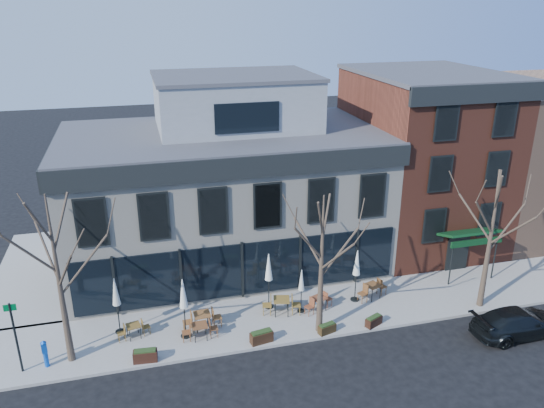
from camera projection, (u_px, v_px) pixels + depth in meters
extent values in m
plane|color=black|center=(243.00, 300.00, 28.76)|extent=(120.00, 120.00, 0.00)
cube|color=gray|center=(312.00, 312.00, 27.56)|extent=(33.50, 4.70, 0.15)
cube|color=gray|center=(37.00, 273.00, 31.47)|extent=(4.50, 12.00, 0.15)
cube|color=beige|center=(224.00, 200.00, 31.82)|extent=(18.00, 10.00, 8.00)
cube|color=#47474C|center=(222.00, 134.00, 30.36)|extent=(18.30, 10.30, 0.30)
cube|color=black|center=(240.00, 168.00, 25.92)|extent=(18.30, 0.25, 1.10)
cube|color=black|center=(54.00, 153.00, 28.37)|extent=(0.25, 10.30, 1.10)
cube|color=black|center=(242.00, 270.00, 28.02)|extent=(17.20, 0.12, 3.00)
cube|color=black|center=(68.00, 256.00, 29.52)|extent=(0.12, 7.50, 3.00)
cube|color=gray|center=(235.00, 103.00, 30.94)|extent=(9.00, 6.50, 3.00)
cube|color=brown|center=(421.00, 160.00, 34.37)|extent=(8.00, 10.00, 11.00)
cube|color=#47474C|center=(430.00, 73.00, 32.36)|extent=(8.20, 10.20, 0.25)
cube|color=black|center=(481.00, 94.00, 27.91)|extent=(8.20, 0.25, 1.00)
cube|color=black|center=(469.00, 233.00, 30.03)|extent=(3.20, 1.66, 0.67)
cube|color=black|center=(457.00, 253.00, 31.35)|extent=(1.40, 0.10, 2.50)
cube|color=#8C664C|center=(539.00, 153.00, 37.83)|extent=(12.00, 12.00, 10.00)
cone|color=#382B21|center=(59.00, 282.00, 22.37)|extent=(0.34, 0.34, 7.92)
cylinder|color=#382B21|center=(84.00, 265.00, 22.58)|extent=(2.23, 0.50, 2.48)
cylinder|color=#382B21|center=(47.00, 251.00, 22.76)|extent=(1.03, 2.05, 2.14)
cylinder|color=#382B21|center=(31.00, 255.00, 21.33)|extent=(1.80, 0.75, 2.21)
cylinder|color=#382B21|center=(65.00, 271.00, 21.26)|extent=(1.03, 2.04, 2.28)
cone|color=#382B21|center=(321.00, 266.00, 24.63)|extent=(0.34, 0.34, 7.04)
cylinder|color=#382B21|center=(340.00, 252.00, 24.82)|extent=(2.00, 0.46, 2.21)
cylinder|color=#382B21|center=(308.00, 241.00, 24.98)|extent=(0.93, 1.84, 1.91)
cylinder|color=#382B21|center=(309.00, 244.00, 23.71)|extent=(1.61, 0.68, 1.97)
cylinder|color=#382B21|center=(337.00, 257.00, 23.65)|extent=(0.93, 1.83, 2.03)
cone|color=#382B21|center=(490.00, 241.00, 26.69)|extent=(0.34, 0.34, 7.48)
cylinder|color=#382B21|center=(507.00, 228.00, 26.89)|extent=(2.12, 0.48, 2.35)
cylinder|color=#382B21|center=(474.00, 217.00, 27.06)|extent=(0.98, 1.94, 2.03)
cylinder|color=#382B21|center=(484.00, 218.00, 25.71)|extent=(1.71, 0.71, 2.09)
cylinder|color=#382B21|center=(512.00, 231.00, 25.65)|extent=(0.98, 1.94, 2.16)
cylinder|color=black|center=(16.00, 338.00, 22.44)|extent=(0.10, 0.10, 3.40)
cube|color=#005926|center=(10.00, 308.00, 21.89)|extent=(0.50, 0.04, 0.30)
imported|color=black|center=(518.00, 322.00, 25.57)|extent=(4.74, 2.04, 1.36)
cylinder|color=#0D48B4|center=(46.00, 359.00, 23.23)|extent=(0.21, 0.21, 0.72)
cube|color=#0D48B4|center=(44.00, 348.00, 23.00)|extent=(0.25, 0.21, 0.51)
cone|color=#0D48B4|center=(43.00, 342.00, 22.89)|extent=(0.27, 0.27, 0.12)
cube|color=brown|center=(133.00, 325.00, 25.11)|extent=(0.76, 0.76, 0.04)
cylinder|color=black|center=(130.00, 336.00, 24.92)|extent=(0.04, 0.04, 0.65)
cylinder|color=black|center=(141.00, 333.00, 25.13)|extent=(0.04, 0.04, 0.65)
cylinder|color=black|center=(127.00, 330.00, 25.33)|extent=(0.04, 0.04, 0.65)
cylinder|color=black|center=(138.00, 327.00, 25.55)|extent=(0.04, 0.04, 0.65)
cube|color=brown|center=(202.00, 314.00, 25.74)|extent=(0.82, 0.82, 0.04)
cylinder|color=black|center=(197.00, 326.00, 25.52)|extent=(0.04, 0.04, 0.80)
cylinder|color=black|center=(210.00, 324.00, 25.70)|extent=(0.04, 0.04, 0.80)
cylinder|color=black|center=(195.00, 319.00, 26.08)|extent=(0.04, 0.04, 0.80)
cylinder|color=black|center=(207.00, 317.00, 26.25)|extent=(0.04, 0.04, 0.80)
cube|color=brown|center=(200.00, 325.00, 25.01)|extent=(0.71, 0.71, 0.04)
cylinder|color=black|center=(195.00, 336.00, 24.82)|extent=(0.04, 0.04, 0.72)
cylinder|color=black|center=(207.00, 334.00, 24.96)|extent=(0.04, 0.04, 0.72)
cylinder|color=black|center=(193.00, 329.00, 25.33)|extent=(0.04, 0.04, 0.72)
cylinder|color=black|center=(205.00, 328.00, 25.46)|extent=(0.04, 0.04, 0.72)
cube|color=brown|center=(282.00, 299.00, 26.95)|extent=(0.97, 0.97, 0.05)
cylinder|color=black|center=(275.00, 310.00, 26.80)|extent=(0.05, 0.05, 0.83)
cylinder|color=black|center=(288.00, 310.00, 26.81)|extent=(0.05, 0.05, 0.83)
cylinder|color=black|center=(275.00, 303.00, 27.40)|extent=(0.05, 0.05, 0.83)
cylinder|color=black|center=(287.00, 303.00, 27.41)|extent=(0.05, 0.05, 0.83)
cube|color=brown|center=(319.00, 298.00, 27.30)|extent=(0.90, 0.90, 0.04)
cylinder|color=black|center=(318.00, 308.00, 27.07)|extent=(0.04, 0.04, 0.71)
cylinder|color=black|center=(326.00, 305.00, 27.38)|extent=(0.04, 0.04, 0.71)
cylinder|color=black|center=(311.00, 304.00, 27.48)|extent=(0.04, 0.04, 0.71)
cylinder|color=black|center=(319.00, 300.00, 27.79)|extent=(0.04, 0.04, 0.71)
cube|color=brown|center=(373.00, 285.00, 28.42)|extent=(0.95, 0.95, 0.04)
cylinder|color=black|center=(372.00, 296.00, 28.17)|extent=(0.04, 0.04, 0.77)
cylinder|color=black|center=(380.00, 292.00, 28.48)|extent=(0.04, 0.04, 0.77)
cylinder|color=black|center=(364.00, 291.00, 28.64)|extent=(0.04, 0.04, 0.77)
cylinder|color=black|center=(373.00, 288.00, 28.95)|extent=(0.04, 0.04, 0.77)
cylinder|color=black|center=(120.00, 331.00, 25.74)|extent=(0.47, 0.47, 0.06)
cylinder|color=black|center=(118.00, 311.00, 25.32)|extent=(0.05, 0.05, 2.36)
cone|color=beige|center=(115.00, 292.00, 24.94)|extent=(0.39, 0.39, 1.39)
cylinder|color=black|center=(186.00, 336.00, 25.41)|extent=(0.50, 0.50, 0.07)
cylinder|color=black|center=(185.00, 314.00, 24.97)|extent=(0.06, 0.06, 2.48)
cone|color=silver|center=(183.00, 293.00, 24.56)|extent=(0.41, 0.41, 1.46)
cylinder|color=black|center=(269.00, 306.00, 27.83)|extent=(0.50, 0.50, 0.07)
cylinder|color=black|center=(269.00, 286.00, 27.40)|extent=(0.06, 0.06, 2.49)
cone|color=white|center=(269.00, 267.00, 26.99)|extent=(0.41, 0.41, 1.47)
cylinder|color=black|center=(301.00, 311.00, 27.45)|extent=(0.39, 0.39, 0.05)
cylinder|color=black|center=(301.00, 295.00, 27.11)|extent=(0.04, 0.04, 1.94)
cone|color=beige|center=(302.00, 280.00, 26.79)|extent=(0.32, 0.32, 1.15)
cylinder|color=black|center=(355.00, 299.00, 28.48)|extent=(0.47, 0.47, 0.06)
cylinder|color=black|center=(356.00, 281.00, 28.07)|extent=(0.05, 0.05, 2.36)
cone|color=silver|center=(357.00, 263.00, 27.68)|extent=(0.39, 0.39, 1.40)
cube|color=black|center=(145.00, 356.00, 23.59)|extent=(1.09, 0.52, 0.53)
cube|color=#1E3314|center=(145.00, 351.00, 23.49)|extent=(0.98, 0.42, 0.08)
cube|color=#321D10|center=(261.00, 337.00, 24.90)|extent=(1.13, 0.61, 0.54)
cube|color=#1E3314|center=(261.00, 332.00, 24.80)|extent=(1.01, 0.51, 0.09)
cube|color=#322310|center=(327.00, 329.00, 25.62)|extent=(0.95, 0.59, 0.44)
cube|color=#1E3314|center=(327.00, 325.00, 25.53)|extent=(0.84, 0.50, 0.07)
cube|color=black|center=(374.00, 321.00, 26.20)|extent=(0.98, 0.71, 0.46)
cube|color=#1E3314|center=(374.00, 317.00, 26.11)|extent=(0.87, 0.60, 0.07)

